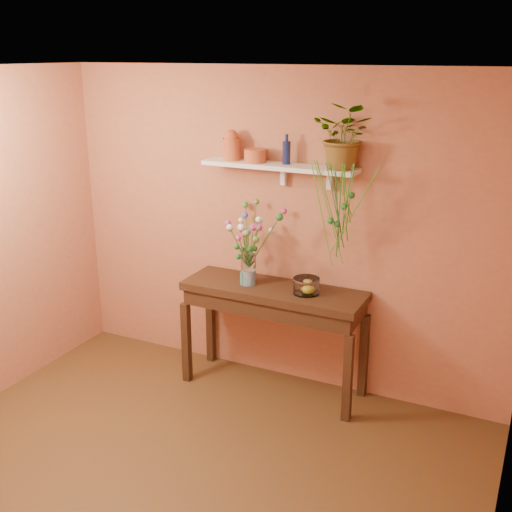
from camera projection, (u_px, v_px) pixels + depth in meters
room at (140, 314)px, 3.65m from camera, size 4.04×4.04×2.70m
sideboard at (273, 302)px, 5.27m from camera, size 1.54×0.49×0.93m
wall_shelf at (280, 167)px, 5.05m from camera, size 1.30×0.24×0.19m
terracotta_jug at (231, 146)px, 5.20m from camera, size 0.15×0.15×0.25m
terracotta_pot at (255, 156)px, 5.11m from camera, size 0.20×0.20×0.11m
blue_bottle at (286, 152)px, 5.01m from camera, size 0.08×0.08×0.24m
spider_plant at (345, 136)px, 4.77m from camera, size 0.48×0.43×0.50m
plant_fronds at (340, 208)px, 4.78m from camera, size 0.55×0.42×0.84m
glass_vase at (248, 272)px, 5.27m from camera, size 0.13×0.13×0.26m
bouquet at (250, 230)px, 5.17m from camera, size 0.51×0.52×0.54m
glass_bowl at (306, 286)px, 5.08m from camera, size 0.22×0.22×0.13m
lemon at (307, 288)px, 5.09m from camera, size 0.07×0.07×0.07m
carton at (244, 279)px, 5.27m from camera, size 0.06×0.04×0.11m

